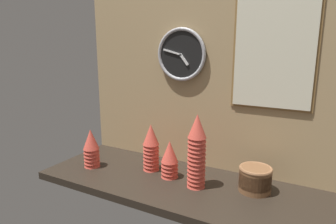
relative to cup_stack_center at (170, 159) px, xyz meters
The scene contains 9 objects.
ground_plane 17.74cm from the cup_stack_center, ahead, with size 160.00×56.00×4.00cm, color black.
wall_tiled_back 50.57cm from the cup_stack_center, 62.47° to the left, with size 160.00×3.00×105.00cm.
cup_stack_center is the anchor object (origin of this frame).
cup_stack_center_right 19.23cm from the cup_stack_center, 11.23° to the right, with size 9.19×9.19×37.39cm.
cup_stack_center_left 14.51cm from the cup_stack_center, 165.82° to the left, with size 9.19×9.19×26.71cm.
cup_stack_far_left 47.44cm from the cup_stack_center, 168.88° to the right, with size 9.19×9.19×22.44cm.
bowl_stack_right 44.32cm from the cup_stack_center, ahead, with size 15.92×15.92×12.33cm.
wall_clock 58.24cm from the cup_stack_center, 101.14° to the left, with size 29.70×2.70×29.70cm.
menu_board 74.63cm from the cup_stack_center, 26.38° to the left, with size 39.99×1.32×55.09cm.
Camera 1 is at (58.17, -129.41, 70.22)cm, focal length 32.00 mm.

